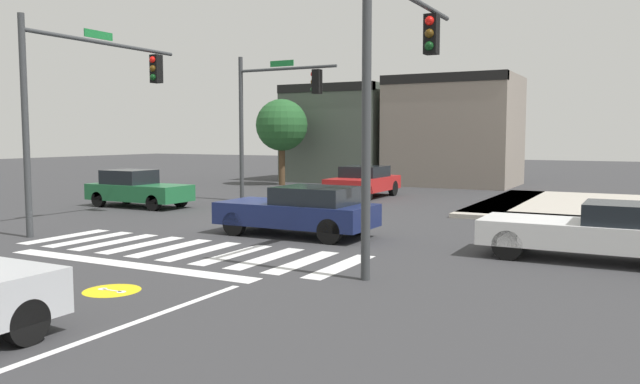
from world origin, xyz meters
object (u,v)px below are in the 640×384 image
(traffic_signal_northwest, at_px, (273,104))
(traffic_signal_southeast, at_px, (399,64))
(car_green, at_px, (137,189))
(car_navy, at_px, (300,210))
(traffic_signal_southwest, at_px, (89,87))
(roadside_tree, at_px, (282,125))
(car_red, at_px, (364,181))
(car_white, at_px, (599,230))

(traffic_signal_northwest, height_order, traffic_signal_southeast, traffic_signal_southeast)
(traffic_signal_southeast, bearing_deg, car_green, 66.58)
(traffic_signal_southeast, bearing_deg, car_navy, 57.85)
(traffic_signal_southeast, relative_size, car_green, 1.47)
(traffic_signal_southwest, bearing_deg, roadside_tree, 11.65)
(traffic_signal_southeast, relative_size, car_red, 1.38)
(traffic_signal_southeast, height_order, car_navy, traffic_signal_southeast)
(traffic_signal_northwest, height_order, traffic_signal_southwest, traffic_signal_northwest)
(traffic_signal_southwest, bearing_deg, car_green, 30.46)
(traffic_signal_southwest, distance_m, roadside_tree, 17.16)
(car_green, relative_size, roadside_tree, 0.86)
(traffic_signal_southwest, distance_m, car_navy, 7.51)
(traffic_signal_northwest, bearing_deg, car_white, -28.66)
(traffic_signal_southwest, bearing_deg, car_navy, -77.28)
(traffic_signal_southeast, relative_size, roadside_tree, 1.26)
(traffic_signal_southeast, bearing_deg, traffic_signal_northwest, 43.99)
(traffic_signal_northwest, distance_m, car_green, 6.43)
(car_green, bearing_deg, traffic_signal_southeast, -23.42)
(car_white, distance_m, car_green, 17.19)
(car_green, xyz_separation_m, car_red, (6.37, 7.57, 0.03))
(car_white, bearing_deg, car_navy, -0.13)
(traffic_signal_southeast, xyz_separation_m, car_navy, (-3.78, 2.37, -3.57))
(car_white, height_order, roadside_tree, roadside_tree)
(traffic_signal_northwest, distance_m, car_red, 5.63)
(car_red, bearing_deg, car_green, -40.09)
(traffic_signal_southwest, xyz_separation_m, traffic_signal_southeast, (10.25, -0.91, 0.05))
(car_white, xyz_separation_m, car_navy, (-7.62, 0.02, 0.02))
(car_white, xyz_separation_m, roadside_tree, (-17.55, 15.34, 2.67))
(traffic_signal_southwest, bearing_deg, traffic_signal_southeast, -95.08)
(car_red, bearing_deg, car_navy, 14.87)
(car_navy, distance_m, car_red, 11.22)
(car_red, bearing_deg, traffic_signal_northwest, -32.93)
(traffic_signal_southwest, xyz_separation_m, car_red, (3.59, 12.30, -3.50))
(car_white, distance_m, car_red, 15.10)
(car_green, bearing_deg, traffic_signal_southwest, -59.54)
(roadside_tree, bearing_deg, car_navy, -57.04)
(roadside_tree, bearing_deg, car_green, -86.78)
(traffic_signal_southwest, bearing_deg, car_white, -84.15)
(traffic_signal_southwest, height_order, traffic_signal_southeast, traffic_signal_southeast)
(traffic_signal_southwest, bearing_deg, traffic_signal_northwest, -7.63)
(traffic_signal_northwest, distance_m, traffic_signal_southwest, 8.60)
(traffic_signal_southwest, relative_size, traffic_signal_southeast, 0.99)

